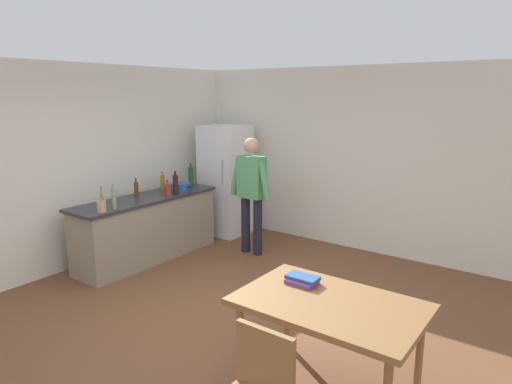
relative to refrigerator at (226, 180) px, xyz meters
name	(u,v)px	position (x,y,z in m)	size (l,w,h in m)	color
ground_plane	(218,322)	(1.90, -2.40, -0.90)	(14.00, 14.00, 0.00)	brown
wall_back	(348,159)	(1.90, 0.60, 0.45)	(6.40, 0.12, 2.70)	silver
wall_left	(79,166)	(-0.70, -2.20, 0.45)	(0.12, 5.60, 2.70)	silver
kitchen_counter	(148,228)	(-0.10, -1.60, -0.45)	(0.64, 2.20, 0.90)	gray
refrigerator	(226,180)	(0.00, 0.00, 0.00)	(0.70, 0.67, 1.80)	white
person	(251,188)	(0.95, -0.55, 0.08)	(0.70, 0.22, 1.70)	#1E1E2D
dining_table	(329,311)	(3.30, -2.70, -0.23)	(1.40, 0.90, 0.75)	olive
cooking_pot	(181,187)	(0.00, -1.03, 0.06)	(0.40, 0.28, 0.12)	#285193
utensil_jar	(102,206)	(0.10, -2.45, 0.08)	(0.11, 0.11, 0.32)	tan
bottle_vinegar_tall	(114,198)	(0.10, -2.27, 0.14)	(0.06, 0.06, 0.32)	gray
bottle_wine_dark	(176,185)	(0.13, -1.25, 0.15)	(0.08, 0.08, 0.34)	black
bottle_wine_green	(191,176)	(-0.20, -0.60, 0.15)	(0.08, 0.08, 0.34)	#1E5123
bottle_beer_brown	(136,189)	(-0.23, -1.66, 0.11)	(0.06, 0.06, 0.26)	#5B3314
bottle_sauce_red	(168,190)	(0.14, -1.41, 0.10)	(0.06, 0.06, 0.24)	#B22319
bottle_oil_amber	(163,182)	(-0.25, -1.15, 0.12)	(0.06, 0.06, 0.28)	#996619
book_stack	(302,280)	(2.96, -2.54, -0.12)	(0.27, 0.18, 0.07)	#753D7F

